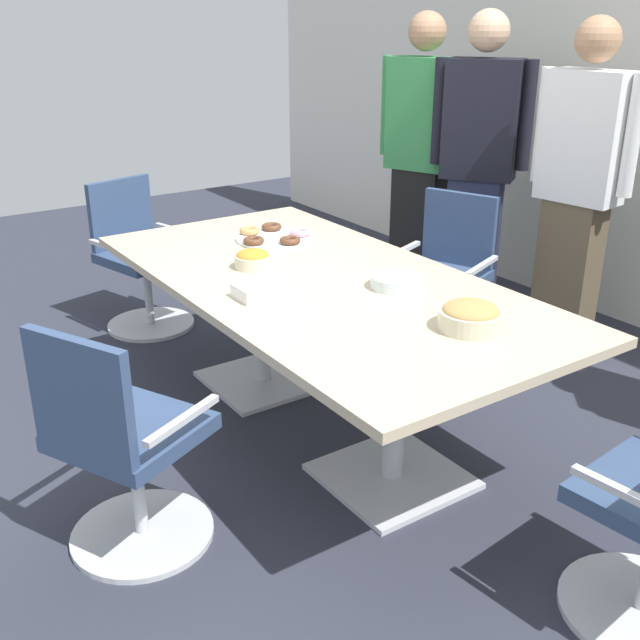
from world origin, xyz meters
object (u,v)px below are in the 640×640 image
at_px(person_standing_1, 478,163).
at_px(donut_platter, 273,236).
at_px(plate_stack, 396,281).
at_px(snack_bowl_chips_orange, 253,259).
at_px(office_chair_0, 444,284).
at_px(person_standing_0, 421,155).
at_px(office_chair_2, 123,452).
at_px(person_standing_2, 579,185).
at_px(conference_table, 320,305).
at_px(snack_bowl_cookies, 471,316).
at_px(napkin_pile, 254,292).
at_px(office_chair_1, 140,263).

height_order(person_standing_1, donut_platter, person_standing_1).
xyz_separation_m(person_standing_1, plate_stack, (0.95, -1.43, -0.21)).
xyz_separation_m(person_standing_1, snack_bowl_chips_orange, (0.37, -1.81, -0.20)).
distance_m(office_chair_0, snack_bowl_chips_orange, 1.31).
bearing_deg(plate_stack, person_standing_0, 135.83).
bearing_deg(snack_bowl_chips_orange, donut_platter, 137.60).
bearing_deg(office_chair_0, office_chair_2, 86.32).
relative_size(person_standing_2, donut_platter, 4.68).
height_order(conference_table, person_standing_1, person_standing_1).
xyz_separation_m(snack_bowl_cookies, napkin_pile, (-0.74, -0.51, -0.02)).
distance_m(office_chair_1, person_standing_1, 2.18).
relative_size(office_chair_1, person_standing_2, 0.49).
height_order(conference_table, donut_platter, donut_platter).
relative_size(office_chair_0, snack_bowl_cookies, 3.70).
bearing_deg(plate_stack, office_chair_1, -167.87).
xyz_separation_m(donut_platter, napkin_pile, (0.70, -0.51, 0.01)).
bearing_deg(donut_platter, person_standing_0, 108.17).
height_order(office_chair_0, office_chair_2, same).
distance_m(conference_table, plate_stack, 0.38).
distance_m(snack_bowl_cookies, donut_platter, 1.44).
height_order(snack_bowl_cookies, donut_platter, snack_bowl_cookies).
relative_size(conference_table, person_standing_0, 1.29).
distance_m(office_chair_1, napkin_pile, 1.76).
height_order(person_standing_0, snack_bowl_cookies, person_standing_0).
height_order(person_standing_1, plate_stack, person_standing_1).
xyz_separation_m(office_chair_0, person_standing_1, (-0.35, 0.56, 0.58)).
height_order(person_standing_0, donut_platter, person_standing_0).
relative_size(office_chair_2, napkin_pile, 6.35).
bearing_deg(office_chair_2, office_chair_1, 130.62).
height_order(conference_table, office_chair_0, office_chair_0).
height_order(donut_platter, napkin_pile, napkin_pile).
bearing_deg(person_standing_1, office_chair_1, 28.65).
bearing_deg(office_chair_1, office_chair_2, 51.90).
relative_size(person_standing_0, snack_bowl_cookies, 7.56).
height_order(office_chair_2, snack_bowl_chips_orange, office_chair_2).
bearing_deg(office_chair_1, person_standing_1, 136.98).
distance_m(person_standing_2, snack_bowl_chips_orange, 1.92).
bearing_deg(plate_stack, office_chair_0, 124.74).
bearing_deg(conference_table, office_chair_1, -172.84).
bearing_deg(snack_bowl_chips_orange, snack_bowl_cookies, 16.16).
distance_m(conference_table, person_standing_2, 1.75).
xyz_separation_m(office_chair_0, snack_bowl_chips_orange, (0.02, -1.25, 0.39)).
bearing_deg(person_standing_0, office_chair_2, 97.24).
relative_size(office_chair_1, napkin_pile, 6.35).
distance_m(donut_platter, plate_stack, 0.93).
relative_size(snack_bowl_chips_orange, napkin_pile, 1.21).
bearing_deg(person_standing_0, person_standing_1, 168.07).
bearing_deg(conference_table, donut_platter, 167.38).
relative_size(snack_bowl_cookies, plate_stack, 1.10).
distance_m(person_standing_0, person_standing_2, 1.15).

